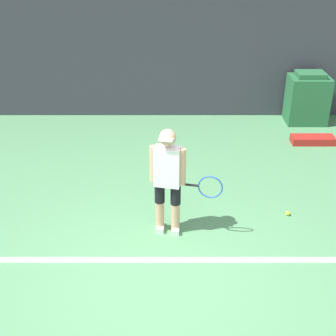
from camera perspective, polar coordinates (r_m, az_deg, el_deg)
ground_plane at (r=5.90m, az=-0.88°, el=-12.68°), size 24.00×24.00×0.00m
back_wall at (r=10.12m, az=-0.49°, el=14.06°), size 24.00×0.10×2.84m
court_baseline at (r=6.09m, az=-0.85°, el=-11.15°), size 21.60×0.10×0.01m
tennis_player at (r=6.16m, az=0.14°, el=-1.19°), size 0.96×0.32×1.53m
tennis_ball at (r=7.13m, az=14.44°, el=-5.38°), size 0.07×0.07×0.07m
covered_chair at (r=10.40m, az=16.66°, el=8.11°), size 0.83×0.64×1.09m
equipment_bag at (r=9.53m, az=17.28°, el=3.30°), size 0.83×0.31×0.14m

